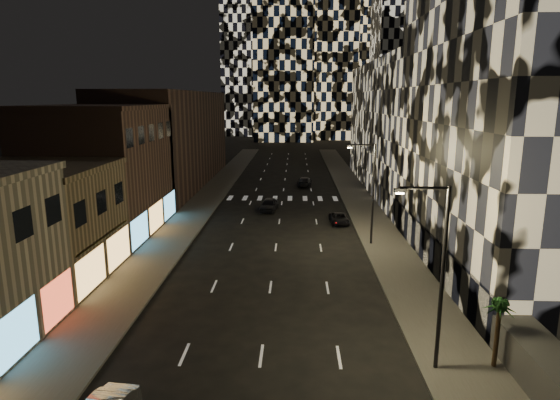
# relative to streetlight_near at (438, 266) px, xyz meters

# --- Properties ---
(sidewalk_left) EXTENTS (4.00, 120.00, 0.15)m
(sidewalk_left) POSITION_rel_streetlight_near_xyz_m (-18.35, 40.00, -5.28)
(sidewalk_left) COLOR #47443F
(sidewalk_left) RESTS_ON ground
(sidewalk_right) EXTENTS (4.00, 120.00, 0.15)m
(sidewalk_right) POSITION_rel_streetlight_near_xyz_m (1.65, 40.00, -5.28)
(sidewalk_right) COLOR #47443F
(sidewalk_right) RESTS_ON ground
(curb_left) EXTENTS (0.20, 120.00, 0.15)m
(curb_left) POSITION_rel_streetlight_near_xyz_m (-16.25, 40.00, -5.28)
(curb_left) COLOR #4C4C47
(curb_left) RESTS_ON ground
(curb_right) EXTENTS (0.20, 120.00, 0.15)m
(curb_right) POSITION_rel_streetlight_near_xyz_m (-0.45, 40.00, -5.28)
(curb_right) COLOR #4C4C47
(curb_right) RESTS_ON ground
(retail_tan) EXTENTS (10.00, 10.00, 8.00)m
(retail_tan) POSITION_rel_streetlight_near_xyz_m (-25.35, 11.00, -1.35)
(retail_tan) COLOR #7A6749
(retail_tan) RESTS_ON ground
(retail_brown) EXTENTS (10.00, 15.00, 12.00)m
(retail_brown) POSITION_rel_streetlight_near_xyz_m (-25.35, 23.50, 0.65)
(retail_brown) COLOR brown
(retail_brown) RESTS_ON ground
(retail_filler_left) EXTENTS (10.00, 40.00, 14.00)m
(retail_filler_left) POSITION_rel_streetlight_near_xyz_m (-25.35, 50.00, 1.65)
(retail_filler_left) COLOR brown
(retail_filler_left) RESTS_ON ground
(midrise_right) EXTENTS (16.00, 25.00, 22.00)m
(midrise_right) POSITION_rel_streetlight_near_xyz_m (11.65, 14.50, 5.65)
(midrise_right) COLOR #232326
(midrise_right) RESTS_ON ground
(midrise_base) EXTENTS (0.60, 25.00, 3.00)m
(midrise_base) POSITION_rel_streetlight_near_xyz_m (3.95, 14.50, -3.85)
(midrise_base) COLOR #383838
(midrise_base) RESTS_ON ground
(plinth_right) EXTENTS (2.00, 8.00, 2.00)m
(plinth_right) POSITION_rel_streetlight_near_xyz_m (4.65, -2.00, -4.35)
(plinth_right) COLOR #383838
(plinth_right) RESTS_ON ground
(midrise_filler_right) EXTENTS (16.00, 40.00, 18.00)m
(midrise_filler_right) POSITION_rel_streetlight_near_xyz_m (11.65, 47.00, 3.65)
(midrise_filler_right) COLOR #232326
(midrise_filler_right) RESTS_ON ground
(streetlight_near) EXTENTS (2.55, 0.25, 9.00)m
(streetlight_near) POSITION_rel_streetlight_near_xyz_m (0.00, 0.00, 0.00)
(streetlight_near) COLOR black
(streetlight_near) RESTS_ON sidewalk_right
(streetlight_far) EXTENTS (2.55, 0.25, 9.00)m
(streetlight_far) POSITION_rel_streetlight_near_xyz_m (0.00, 20.00, 0.00)
(streetlight_far) COLOR black
(streetlight_far) RESTS_ON sidewalk_right
(car_dark_midlane) EXTENTS (2.28, 4.53, 1.48)m
(car_dark_midlane) POSITION_rel_streetlight_near_xyz_m (-9.74, 32.83, -4.61)
(car_dark_midlane) COLOR black
(car_dark_midlane) RESTS_ON ground
(car_dark_oncoming) EXTENTS (2.30, 4.86, 1.37)m
(car_dark_oncoming) POSITION_rel_streetlight_near_xyz_m (-5.26, 49.09, -4.67)
(car_dark_oncoming) COLOR black
(car_dark_oncoming) RESTS_ON ground
(car_dark_rightlane) EXTENTS (2.04, 3.99, 1.08)m
(car_dark_rightlane) POSITION_rel_streetlight_near_xyz_m (-2.00, 27.32, -4.81)
(car_dark_rightlane) COLOR black
(car_dark_rightlane) RESTS_ON ground
(palm_tree) EXTENTS (1.78, 1.77, 3.50)m
(palm_tree) POSITION_rel_streetlight_near_xyz_m (3.15, 0.22, -2.32)
(palm_tree) COLOR #47331E
(palm_tree) RESTS_ON sidewalk_right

